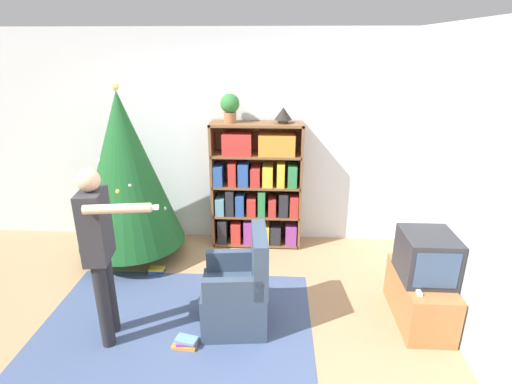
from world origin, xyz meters
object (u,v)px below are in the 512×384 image
at_px(potted_plant, 230,106).
at_px(armchair, 238,293).
at_px(christmas_tree, 125,171).
at_px(table_lamp, 283,114).
at_px(bookshelf, 257,187).
at_px(television, 427,256).
at_px(standing_person, 99,244).

bearing_deg(potted_plant, armchair, -81.88).
xyz_separation_m(christmas_tree, table_lamp, (1.75, 0.45, 0.57)).
bearing_deg(bookshelf, christmas_tree, -163.21).
xyz_separation_m(television, potted_plant, (-1.88, 1.44, 1.09)).
xyz_separation_m(christmas_tree, potted_plant, (1.14, 0.45, 0.66)).
relative_size(armchair, table_lamp, 4.60).
relative_size(christmas_tree, potted_plant, 6.16).
bearing_deg(television, bookshelf, 137.55).
distance_m(television, christmas_tree, 3.21).
xyz_separation_m(television, standing_person, (-2.74, -0.40, 0.25)).
relative_size(television, christmas_tree, 0.24).
bearing_deg(armchair, table_lamp, 160.90).
bearing_deg(christmas_tree, table_lamp, 14.31).
bearing_deg(armchair, bookshelf, 171.30).
height_order(bookshelf, armchair, bookshelf).
bearing_deg(television, christmas_tree, 161.76).
bearing_deg(christmas_tree, armchair, -40.21).
distance_m(standing_person, table_lamp, 2.47).
bearing_deg(armchair, potted_plant, -177.46).
distance_m(television, standing_person, 2.78).
distance_m(potted_plant, table_lamp, 0.62).
xyz_separation_m(bookshelf, christmas_tree, (-1.45, -0.44, 0.32)).
xyz_separation_m(television, table_lamp, (-1.27, 1.44, 1.00)).
bearing_deg(armchair, television, 89.91).
height_order(christmas_tree, potted_plant, christmas_tree).
distance_m(bookshelf, standing_person, 2.18).
bearing_deg(potted_plant, table_lamp, -0.00).
relative_size(armchair, potted_plant, 2.80).
bearing_deg(potted_plant, standing_person, -114.96).
bearing_deg(television, table_lamp, 131.35).
distance_m(bookshelf, armchair, 1.65).
height_order(bookshelf, television, bookshelf).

